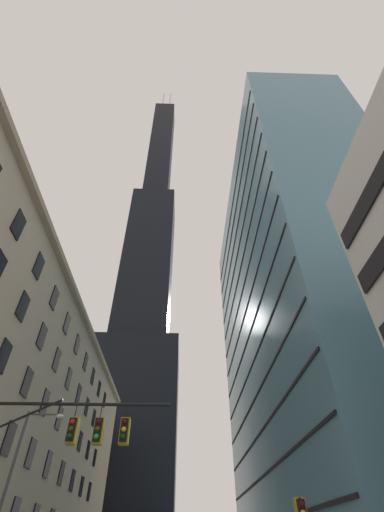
{
  "coord_description": "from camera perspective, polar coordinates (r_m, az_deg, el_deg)",
  "views": [
    {
      "loc": [
        1.91,
        -10.29,
        1.86
      ],
      "look_at": [
        2.92,
        23.2,
        31.28
      ],
      "focal_mm": 23.63,
      "sensor_mm": 36.0,
      "label": 1
    }
  ],
  "objects": [
    {
      "name": "dark_skyscraper",
      "position": [
        114.37,
        -7.99,
        -6.78
      ],
      "size": [
        23.76,
        23.76,
        221.41
      ],
      "color": "black",
      "rests_on": "ground"
    },
    {
      "name": "glass_office_midrise",
      "position": [
        53.41,
        16.4,
        -9.17
      ],
      "size": [
        14.33,
        46.22,
        57.69
      ],
      "color": "teal",
      "rests_on": "ground"
    },
    {
      "name": "traffic_signal_mast",
      "position": [
        16.96,
        -21.44,
        -27.6
      ],
      "size": [
        8.27,
        0.63,
        6.89
      ],
      "color": "black",
      "rests_on": "sidewalk_left"
    },
    {
      "name": "street_lamppost",
      "position": [
        25.35,
        -27.72,
        -30.04
      ],
      "size": [
        2.43,
        0.32,
        8.48
      ],
      "color": "#47474C",
      "rests_on": "sidewalk_left"
    }
  ]
}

